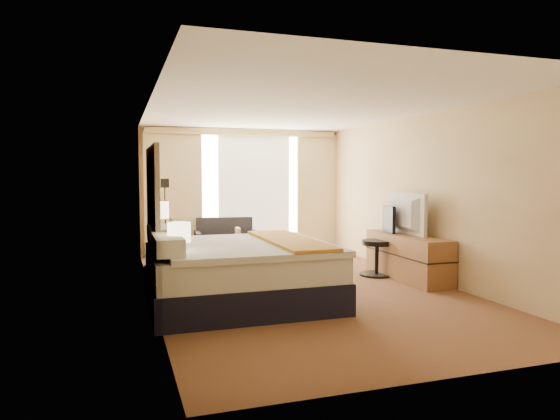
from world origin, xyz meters
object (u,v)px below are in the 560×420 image
object	(u,v)px
loveseat	(226,244)
floor_lamp	(165,204)
media_dresser	(407,257)
television	(400,213)
lamp_left	(179,233)
desk_chair	(380,245)
lamp_right	(159,211)
nightstand_left	(178,294)
nightstand_right	(161,259)
bed	(239,272)

from	to	relation	value
loveseat	floor_lamp	distance (m)	1.62
media_dresser	television	xyz separation A→B (m)	(-0.05, 0.16, 0.68)
media_dresser	lamp_left	world-z (taller)	lamp_left
desk_chair	lamp_right	xyz separation A→B (m)	(-3.43, 1.12, 0.55)
desk_chair	television	bearing A→B (deg)	-33.85
loveseat	desk_chair	world-z (taller)	desk_chair
nightstand_left	desk_chair	distance (m)	3.71
media_dresser	television	world-z (taller)	television
nightstand_right	bed	xyz separation A→B (m)	(0.81, -2.10, 0.13)
bed	lamp_left	xyz separation A→B (m)	(-0.80, -0.44, 0.57)
nightstand_left	bed	xyz separation A→B (m)	(0.81, 0.40, 0.13)
loveseat	television	xyz separation A→B (m)	(2.22, -2.87, 0.77)
nightstand_left	television	distance (m)	3.92
loveseat	lamp_left	xyz separation A→B (m)	(-1.41, -4.13, 0.72)
desk_chair	loveseat	bearing A→B (deg)	135.55
lamp_left	loveseat	bearing A→B (deg)	71.10
floor_lamp	television	bearing A→B (deg)	-33.69
desk_chair	lamp_left	distance (m)	3.74
nightstand_left	loveseat	world-z (taller)	loveseat
loveseat	bed	bearing A→B (deg)	-95.79
media_dresser	nightstand_left	bearing A→B (deg)	-164.16
media_dresser	nightstand_right	bearing A→B (deg)	158.60
media_dresser	bed	xyz separation A→B (m)	(-2.89, -0.65, 0.05)
nightstand_left	media_dresser	size ratio (longest dim) A/B	0.31
desk_chair	lamp_right	size ratio (longest dim) A/B	1.74
loveseat	desk_chair	bearing A→B (deg)	-49.41
loveseat	lamp_left	bearing A→B (deg)	-105.17
bed	floor_lamp	distance (m)	3.27
lamp_left	television	distance (m)	3.85
nightstand_left	media_dresser	xyz separation A→B (m)	(3.70, 1.05, 0.07)
media_dresser	loveseat	size ratio (longest dim) A/B	1.40
loveseat	lamp_left	size ratio (longest dim) A/B	2.32
loveseat	lamp_left	world-z (taller)	lamp_left
media_dresser	bed	size ratio (longest dim) A/B	0.79
nightstand_right	lamp_right	size ratio (longest dim) A/B	0.84
lamp_left	bed	bearing A→B (deg)	29.05
bed	lamp_right	distance (m)	2.39
nightstand_left	nightstand_right	size ratio (longest dim) A/B	1.00
nightstand_right	lamp_right	world-z (taller)	lamp_right
media_dresser	bed	bearing A→B (deg)	-167.33
nightstand_right	media_dresser	xyz separation A→B (m)	(3.70, -1.45, 0.07)
nightstand_left	lamp_right	xyz separation A→B (m)	(-0.01, 2.55, 0.78)
nightstand_left	nightstand_right	bearing A→B (deg)	90.00
nightstand_right	television	world-z (taller)	television
nightstand_right	loveseat	size ratio (longest dim) A/B	0.43
bed	media_dresser	bearing A→B (deg)	12.67
bed	floor_lamp	world-z (taller)	floor_lamp
loveseat	lamp_right	bearing A→B (deg)	-129.21
nightstand_right	floor_lamp	size ratio (longest dim) A/B	0.35
nightstand_right	desk_chair	distance (m)	3.60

